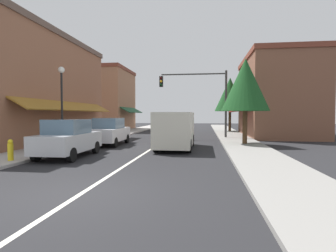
% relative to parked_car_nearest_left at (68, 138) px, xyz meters
% --- Properties ---
extents(ground_plane, '(80.00, 80.00, 0.00)m').
position_rel_parked_car_nearest_left_xyz_m(ground_plane, '(3.24, 12.39, -0.88)').
color(ground_plane, black).
extents(sidewalk_left, '(2.60, 56.00, 0.12)m').
position_rel_parked_car_nearest_left_xyz_m(sidewalk_left, '(-2.26, 12.39, -0.82)').
color(sidewalk_left, '#A39E99').
rests_on(sidewalk_left, ground).
extents(sidewalk_right, '(2.60, 56.00, 0.12)m').
position_rel_parked_car_nearest_left_xyz_m(sidewalk_right, '(8.74, 12.39, -0.82)').
color(sidewalk_right, gray).
rests_on(sidewalk_right, ground).
extents(lane_center_stripe, '(0.14, 52.00, 0.01)m').
position_rel_parked_car_nearest_left_xyz_m(lane_center_stripe, '(3.24, 12.39, -0.88)').
color(lane_center_stripe, silver).
rests_on(lane_center_stripe, ground).
extents(storefront_left_block, '(6.09, 14.20, 7.78)m').
position_rel_parked_car_nearest_left_xyz_m(storefront_left_block, '(-5.94, 6.39, 3.01)').
color(storefront_left_block, '#8E5B42').
rests_on(storefront_left_block, ground).
extents(storefront_right_block, '(6.98, 10.20, 7.31)m').
position_rel_parked_car_nearest_left_xyz_m(storefront_right_block, '(12.87, 14.39, 2.78)').
color(storefront_right_block, brown).
rests_on(storefront_right_block, ground).
extents(storefront_far_left, '(6.37, 8.20, 7.91)m').
position_rel_parked_car_nearest_left_xyz_m(storefront_far_left, '(-6.08, 22.39, 3.08)').
color(storefront_far_left, '#9E6B4C').
rests_on(storefront_far_left, ground).
extents(parked_car_nearest_left, '(1.86, 4.14, 1.77)m').
position_rel_parked_car_nearest_left_xyz_m(parked_car_nearest_left, '(0.00, 0.00, 0.00)').
color(parked_car_nearest_left, '#B7BABF').
rests_on(parked_car_nearest_left, ground).
extents(parked_car_second_left, '(1.83, 4.13, 1.77)m').
position_rel_parked_car_nearest_left_xyz_m(parked_car_second_left, '(0.13, 5.19, 0.00)').
color(parked_car_second_left, silver).
rests_on(parked_car_second_left, ground).
extents(van_in_lane, '(2.02, 5.19, 2.12)m').
position_rel_parked_car_nearest_left_xyz_m(van_in_lane, '(4.62, 3.86, 0.27)').
color(van_in_lane, beige).
rests_on(van_in_lane, ground).
extents(traffic_signal_mast_arm, '(5.64, 0.50, 5.64)m').
position_rel_parked_car_nearest_left_xyz_m(traffic_signal_mast_arm, '(6.07, 11.13, 3.01)').
color(traffic_signal_mast_arm, '#333333').
rests_on(traffic_signal_mast_arm, ground).
extents(street_lamp_left_near, '(0.36, 0.36, 4.74)m').
position_rel_parked_car_nearest_left_xyz_m(street_lamp_left_near, '(-1.85, 2.84, 2.32)').
color(street_lamp_left_near, black).
rests_on(street_lamp_left_near, ground).
extents(tree_right_near, '(3.08, 3.08, 5.62)m').
position_rel_parked_car_nearest_left_xyz_m(tree_right_near, '(8.90, 6.26, 3.03)').
color(tree_right_near, '#4C331E').
rests_on(tree_right_near, ground).
extents(tree_right_far, '(3.47, 3.47, 6.22)m').
position_rel_parked_car_nearest_left_xyz_m(tree_right_far, '(9.16, 20.10, 3.42)').
color(tree_right_far, '#4C331E').
rests_on(tree_right_far, ground).
extents(fire_hydrant, '(0.22, 0.22, 0.87)m').
position_rel_parked_car_nearest_left_xyz_m(fire_hydrant, '(-1.52, -1.88, -0.33)').
color(fire_hydrant, gold).
rests_on(fire_hydrant, ground).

